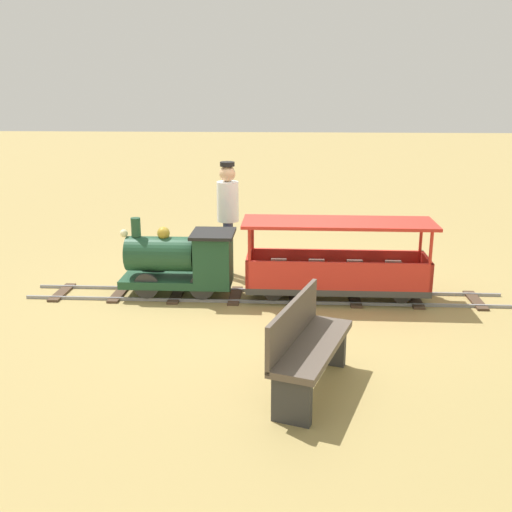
% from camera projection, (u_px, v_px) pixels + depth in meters
% --- Properties ---
extents(ground_plane, '(60.00, 60.00, 0.00)m').
position_uv_depth(ground_plane, '(275.00, 298.00, 7.59)').
color(ground_plane, '#A38C51').
extents(track, '(0.67, 6.05, 0.04)m').
position_uv_depth(track, '(265.00, 296.00, 7.59)').
color(track, gray).
rests_on(track, ground_plane).
extents(locomotive, '(0.63, 1.45, 0.98)m').
position_uv_depth(locomotive, '(182.00, 260.00, 7.52)').
color(locomotive, '#1E472D').
rests_on(locomotive, ground_plane).
extents(passenger_car, '(0.73, 2.35, 0.97)m').
position_uv_depth(passenger_car, '(337.00, 267.00, 7.43)').
color(passenger_car, '#3F3F3F').
rests_on(passenger_car, ground_plane).
extents(conductor_person, '(0.30, 0.30, 1.62)m').
position_uv_depth(conductor_person, '(228.00, 210.00, 8.21)').
color(conductor_person, '#282D47').
rests_on(conductor_person, ground_plane).
extents(park_bench, '(1.36, 0.79, 0.82)m').
position_uv_depth(park_bench, '(307.00, 346.00, 5.16)').
color(park_bench, brown).
rests_on(park_bench, ground_plane).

